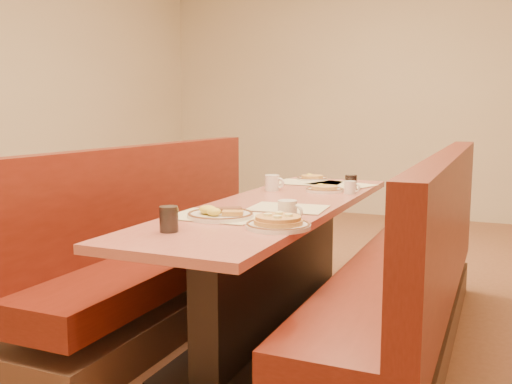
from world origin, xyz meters
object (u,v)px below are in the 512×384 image
at_px(pancake_plate, 278,223).
at_px(eggs_plate, 220,214).
at_px(booth_right, 409,286).
at_px(coffee_mug_a, 288,210).
at_px(coffee_mug_c, 351,187).
at_px(diner_table, 277,268).
at_px(soda_tumbler_near, 169,219).
at_px(booth_left, 167,257).
at_px(soda_tumbler_mid, 351,183).
at_px(coffee_mug_b, 272,182).
at_px(coffee_mug_d, 273,182).

xyz_separation_m(pancake_plate, eggs_plate, (-0.35, 0.11, -0.00)).
bearing_deg(booth_right, coffee_mug_a, -135.88).
bearing_deg(coffee_mug_c, booth_right, -39.27).
distance_m(diner_table, eggs_plate, 0.67).
bearing_deg(soda_tumbler_near, coffee_mug_a, 48.56).
bearing_deg(booth_right, diner_table, 180.00).
height_order(diner_table, booth_left, booth_left).
distance_m(diner_table, coffee_mug_a, 0.68).
distance_m(eggs_plate, coffee_mug_a, 0.33).
xyz_separation_m(booth_left, coffee_mug_c, (1.02, 0.51, 0.43)).
distance_m(pancake_plate, soda_tumbler_mid, 1.29).
relative_size(coffee_mug_c, soda_tumbler_near, 0.95).
relative_size(coffee_mug_b, coffee_mug_d, 0.93).
xyz_separation_m(diner_table, soda_tumbler_near, (-0.14, -0.91, 0.43)).
distance_m(coffee_mug_a, coffee_mug_b, 1.09).
bearing_deg(coffee_mug_d, eggs_plate, -81.99).
xyz_separation_m(coffee_mug_c, coffee_mug_d, (-0.50, -0.05, 0.01)).
relative_size(eggs_plate, soda_tumbler_near, 2.89).
xyz_separation_m(coffee_mug_c, soda_tumbler_near, (-0.42, -1.42, 0.01)).
bearing_deg(coffee_mug_c, diner_table, -109.28).
relative_size(pancake_plate, coffee_mug_b, 2.33).
distance_m(booth_left, coffee_mug_b, 0.83).
xyz_separation_m(booth_right, eggs_plate, (-0.82, -0.54, 0.41)).
xyz_separation_m(diner_table, coffee_mug_b, (-0.24, 0.51, 0.42)).
distance_m(diner_table, coffee_mug_c, 0.72).
relative_size(diner_table, coffee_mug_d, 18.95).
bearing_deg(pancake_plate, coffee_mug_b, 113.07).
xyz_separation_m(eggs_plate, coffee_mug_c, (0.37, 1.05, 0.02)).
xyz_separation_m(diner_table, booth_left, (-0.73, 0.00, -0.01)).
relative_size(booth_right, eggs_plate, 7.84).
relative_size(coffee_mug_a, soda_tumbler_near, 1.16).
distance_m(soda_tumbler_near, soda_tumbler_mid, 1.59).
relative_size(coffee_mug_b, soda_tumbler_mid, 1.17).
bearing_deg(eggs_plate, coffee_mug_d, 97.28).
height_order(eggs_plate, coffee_mug_b, coffee_mug_b).
relative_size(coffee_mug_a, coffee_mug_d, 0.97).
distance_m(eggs_plate, soda_tumbler_near, 0.37).
bearing_deg(coffee_mug_d, booth_right, -25.23).
bearing_deg(booth_left, coffee_mug_a, -26.18).
distance_m(coffee_mug_d, soda_tumbler_mid, 0.50).
xyz_separation_m(soda_tumbler_near, soda_tumbler_mid, (0.39, 1.54, -0.00)).
relative_size(coffee_mug_c, soda_tumbler_mid, 1.00).
xyz_separation_m(coffee_mug_b, soda_tumbler_near, (0.10, -1.41, 0.01)).
bearing_deg(diner_table, soda_tumbler_near, -98.66).
distance_m(eggs_plate, coffee_mug_b, 1.05).
bearing_deg(coffee_mug_a, booth_left, 165.46).
height_order(pancake_plate, coffee_mug_c, coffee_mug_c).
distance_m(booth_right, pancake_plate, 0.90).
bearing_deg(pancake_plate, eggs_plate, 161.64).
bearing_deg(coffee_mug_a, pancake_plate, -72.41).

